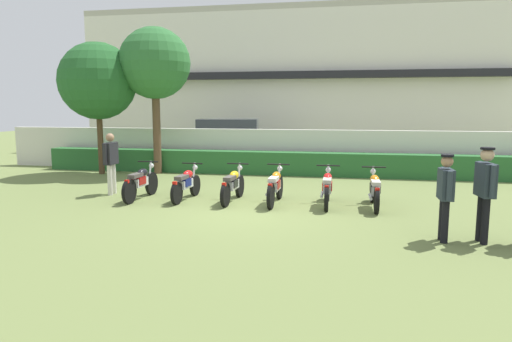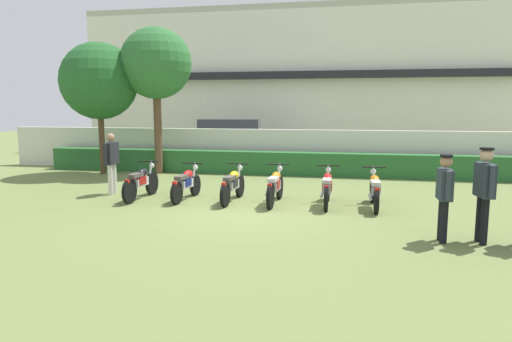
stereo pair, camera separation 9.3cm
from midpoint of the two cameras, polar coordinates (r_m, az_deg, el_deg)
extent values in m
plane|color=olive|center=(10.91, -1.10, -5.07)|extent=(60.00, 60.00, 0.00)
cube|color=silver|center=(26.84, 6.50, 10.57)|extent=(23.75, 6.00, 7.31)
cube|color=black|center=(23.62, 5.83, 11.81)|extent=(19.95, 0.50, 0.36)
cube|color=#B2AD9E|center=(27.27, 6.63, 18.59)|extent=(23.75, 6.00, 0.30)
cube|color=silver|center=(17.33, 3.66, 2.53)|extent=(22.56, 0.30, 1.61)
cube|color=#28602D|center=(16.68, 3.33, 0.97)|extent=(18.05, 0.70, 0.83)
cube|color=silver|center=(21.09, -2.61, 3.37)|extent=(4.71, 2.45, 1.00)
cube|color=#2D333D|center=(21.06, -3.17, 5.61)|extent=(2.91, 2.06, 0.65)
cylinder|color=black|center=(21.94, 1.75, 2.51)|extent=(0.70, 0.31, 0.68)
cylinder|color=black|center=(20.10, 1.60, 1.99)|extent=(0.70, 0.31, 0.68)
cylinder|color=black|center=(22.26, -6.39, 2.54)|extent=(0.70, 0.31, 0.68)
cylinder|color=black|center=(20.44, -7.27, 2.03)|extent=(0.70, 0.31, 0.68)
cylinder|color=#4C3823|center=(17.74, -18.47, 3.55)|extent=(0.21, 0.21, 2.40)
sphere|color=#235B28|center=(17.71, -18.79, 10.55)|extent=(2.76, 2.76, 2.76)
cylinder|color=brown|center=(17.25, -11.94, 4.84)|extent=(0.28, 0.28, 3.10)
sphere|color=#2D6B33|center=(17.29, -12.18, 12.97)|extent=(2.56, 2.56, 2.56)
cylinder|color=black|center=(13.25, -12.60, -1.50)|extent=(0.12, 0.64, 0.64)
cylinder|color=black|center=(12.14, -15.26, -2.47)|extent=(0.12, 0.64, 0.64)
cube|color=silver|center=(12.62, -14.00, -1.33)|extent=(0.22, 0.61, 0.22)
ellipsoid|color=black|center=(12.74, -13.68, -0.19)|extent=(0.24, 0.45, 0.22)
cube|color=#4C4742|center=(12.39, -14.52, -0.54)|extent=(0.22, 0.53, 0.10)
cube|color=red|center=(12.01, -15.54, -1.24)|extent=(0.10, 0.08, 0.08)
cylinder|color=silver|center=(13.13, -12.82, -0.18)|extent=(0.06, 0.23, 0.65)
cylinder|color=black|center=(13.00, -13.04, 1.16)|extent=(0.60, 0.06, 0.04)
sphere|color=silver|center=(13.20, -12.63, 0.66)|extent=(0.14, 0.14, 0.14)
cylinder|color=silver|center=(12.48, -15.00, -2.07)|extent=(0.09, 0.55, 0.07)
cube|color=#A51414|center=(12.57, -14.11, -1.14)|extent=(0.25, 0.37, 0.20)
cylinder|color=black|center=(12.90, -7.34, -1.77)|extent=(0.13, 0.58, 0.58)
cylinder|color=black|center=(11.80, -9.62, -2.74)|extent=(0.13, 0.58, 0.58)
cube|color=silver|center=(12.28, -8.54, -1.59)|extent=(0.24, 0.61, 0.22)
ellipsoid|color=red|center=(12.39, -8.24, -0.41)|extent=(0.25, 0.45, 0.22)
cube|color=#4C4742|center=(12.03, -9.00, -0.78)|extent=(0.24, 0.53, 0.10)
cube|color=red|center=(11.66, -9.86, -1.48)|extent=(0.11, 0.09, 0.08)
cylinder|color=silver|center=(12.76, -7.52, -0.42)|extent=(0.07, 0.23, 0.65)
cylinder|color=black|center=(12.64, -7.71, 0.96)|extent=(0.60, 0.08, 0.04)
sphere|color=silver|center=(12.84, -7.35, 0.44)|extent=(0.14, 0.14, 0.14)
cylinder|color=silver|center=(12.12, -9.52, -2.35)|extent=(0.11, 0.55, 0.07)
cube|color=navy|center=(12.22, -8.64, -1.39)|extent=(0.27, 0.38, 0.20)
cylinder|color=black|center=(12.60, -1.80, -1.87)|extent=(0.12, 0.61, 0.61)
cylinder|color=black|center=(11.37, -3.62, -2.98)|extent=(0.12, 0.61, 0.61)
cube|color=silver|center=(11.91, -2.74, -1.73)|extent=(0.23, 0.61, 0.22)
ellipsoid|color=yellow|center=(12.03, -2.51, -0.52)|extent=(0.24, 0.45, 0.22)
cube|color=#4C4742|center=(11.66, -3.08, -0.90)|extent=(0.23, 0.53, 0.10)
cube|color=red|center=(11.23, -3.79, -1.67)|extent=(0.10, 0.09, 0.08)
cylinder|color=silver|center=(12.46, -1.92, -0.49)|extent=(0.06, 0.23, 0.65)
cylinder|color=black|center=(12.33, -2.05, 0.92)|extent=(0.60, 0.07, 0.04)
sphere|color=silver|center=(12.54, -1.79, 0.39)|extent=(0.14, 0.14, 0.14)
cylinder|color=silver|center=(11.73, -3.65, -2.53)|extent=(0.10, 0.55, 0.07)
cube|color=black|center=(11.85, -2.81, -1.53)|extent=(0.26, 0.37, 0.20)
cylinder|color=black|center=(12.35, 3.17, -2.01)|extent=(0.11, 0.64, 0.64)
cylinder|color=black|center=(11.11, 2.05, -3.15)|extent=(0.11, 0.64, 0.64)
cube|color=silver|center=(11.65, 2.60, -1.87)|extent=(0.22, 0.61, 0.22)
ellipsoid|color=orange|center=(11.78, 2.75, -0.63)|extent=(0.23, 0.45, 0.22)
cube|color=beige|center=(11.40, 2.40, -1.03)|extent=(0.22, 0.53, 0.10)
cube|color=red|center=(10.97, 1.96, -1.81)|extent=(0.10, 0.08, 0.08)
cylinder|color=silver|center=(12.21, 3.11, -0.61)|extent=(0.06, 0.23, 0.65)
cylinder|color=black|center=(12.08, 3.05, 0.83)|extent=(0.60, 0.05, 0.04)
sphere|color=silver|center=(12.29, 3.20, 0.30)|extent=(0.14, 0.14, 0.14)
cylinder|color=silver|center=(11.46, 1.78, -2.70)|extent=(0.09, 0.55, 0.07)
cube|color=#A51414|center=(11.60, 2.56, -1.67)|extent=(0.25, 0.37, 0.20)
cylinder|color=black|center=(12.25, 9.15, -2.20)|extent=(0.10, 0.64, 0.63)
cylinder|color=black|center=(11.02, 8.96, -3.35)|extent=(0.10, 0.64, 0.63)
cube|color=silver|center=(11.56, 9.07, -2.06)|extent=(0.21, 0.60, 0.22)
ellipsoid|color=red|center=(11.69, 9.12, -0.80)|extent=(0.22, 0.44, 0.22)
cube|color=#B2ADA3|center=(11.30, 9.06, -1.21)|extent=(0.20, 0.52, 0.10)
cube|color=red|center=(10.87, 8.97, -2.01)|extent=(0.10, 0.08, 0.08)
cylinder|color=silver|center=(12.11, 9.17, -0.78)|extent=(0.05, 0.23, 0.65)
cylinder|color=black|center=(11.97, 9.19, 0.67)|extent=(0.60, 0.04, 0.04)
sphere|color=silver|center=(12.19, 9.20, 0.13)|extent=(0.14, 0.14, 0.14)
cylinder|color=silver|center=(11.34, 8.41, -2.91)|extent=(0.08, 0.55, 0.07)
cube|color=#A51414|center=(11.50, 9.07, -1.86)|extent=(0.24, 0.36, 0.20)
cylinder|color=black|center=(12.27, 14.51, -2.39)|extent=(0.10, 0.61, 0.61)
cylinder|color=black|center=(10.98, 14.97, -3.63)|extent=(0.10, 0.61, 0.61)
cube|color=silver|center=(11.55, 14.77, -2.29)|extent=(0.21, 0.60, 0.22)
ellipsoid|color=orange|center=(11.68, 14.75, -1.03)|extent=(0.23, 0.44, 0.22)
cube|color=beige|center=(11.29, 14.89, -1.45)|extent=(0.21, 0.52, 0.10)
cube|color=red|center=(10.83, 15.07, -2.28)|extent=(0.10, 0.08, 0.08)
cylinder|color=silver|center=(12.13, 14.59, -0.98)|extent=(0.05, 0.23, 0.65)
cylinder|color=black|center=(12.00, 14.67, 0.46)|extent=(0.60, 0.04, 0.04)
sphere|color=silver|center=(12.21, 14.58, -0.06)|extent=(0.14, 0.14, 0.14)
cylinder|color=silver|center=(11.32, 14.23, -3.15)|extent=(0.08, 0.55, 0.07)
cube|color=black|center=(11.49, 14.80, -2.09)|extent=(0.24, 0.36, 0.20)
cylinder|color=silver|center=(13.66, -17.01, -0.91)|extent=(0.13, 0.13, 0.86)
cylinder|color=silver|center=(13.46, -17.47, -1.06)|extent=(0.13, 0.13, 0.86)
cube|color=#232328|center=(13.47, -17.37, 2.10)|extent=(0.22, 0.50, 0.61)
cylinder|color=#232328|center=(13.73, -16.78, 2.30)|extent=(0.09, 0.09, 0.58)
cylinder|color=#232328|center=(13.20, -17.99, 2.02)|extent=(0.09, 0.09, 0.58)
sphere|color=#9E7556|center=(13.43, -17.45, 4.01)|extent=(0.23, 0.23, 0.23)
cylinder|color=black|center=(9.06, 22.61, -5.89)|extent=(0.13, 0.13, 0.79)
cylinder|color=black|center=(9.25, 22.34, -5.58)|extent=(0.13, 0.13, 0.79)
cube|color=#28333D|center=(9.03, 22.70, -1.56)|extent=(0.23, 0.47, 0.56)
cylinder|color=#28333D|center=(8.75, 23.09, -1.77)|extent=(0.09, 0.09, 0.53)
cylinder|color=#28333D|center=(9.29, 22.34, -1.19)|extent=(0.09, 0.09, 0.53)
sphere|color=#9E7556|center=(8.97, 22.85, 1.07)|extent=(0.21, 0.21, 0.21)
cylinder|color=black|center=(8.96, 22.89, 1.75)|extent=(0.23, 0.23, 0.04)
cylinder|color=black|center=(9.25, 26.80, -5.64)|extent=(0.13, 0.13, 0.86)
cylinder|color=black|center=(9.45, 26.29, -5.32)|extent=(0.13, 0.13, 0.86)
cube|color=#28333D|center=(9.22, 26.83, -1.03)|extent=(0.27, 0.52, 0.61)
cylinder|color=#28333D|center=(8.94, 27.55, -1.23)|extent=(0.09, 0.09, 0.58)
cylinder|color=#28333D|center=(9.49, 26.17, -0.65)|extent=(0.09, 0.09, 0.58)
sphere|color=tan|center=(9.16, 27.01, 1.76)|extent=(0.23, 0.23, 0.23)
cylinder|color=black|center=(9.15, 27.06, 2.49)|extent=(0.24, 0.24, 0.04)
camera|label=1|loc=(0.05, -89.78, 0.03)|focal=32.17mm
camera|label=2|loc=(0.05, 90.22, -0.03)|focal=32.17mm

